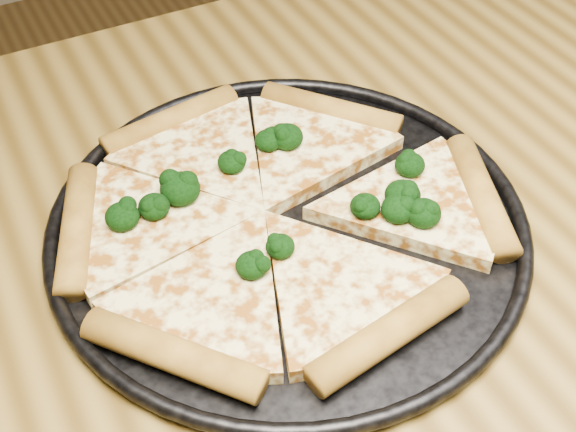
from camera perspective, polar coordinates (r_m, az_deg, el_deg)
name	(u,v)px	position (r m, az deg, el deg)	size (l,w,h in m)	color
dining_table	(389,312)	(0.72, 7.63, -7.16)	(1.20, 0.90, 0.75)	brown
pizza_pan	(288,223)	(0.65, 0.00, -0.50)	(0.41, 0.41, 0.02)	black
pizza	(271,212)	(0.65, -1.28, 0.28)	(0.40, 0.36, 0.03)	#FFEE9C
broccoli_florets	(294,194)	(0.65, 0.46, 1.70)	(0.28, 0.17, 0.03)	black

